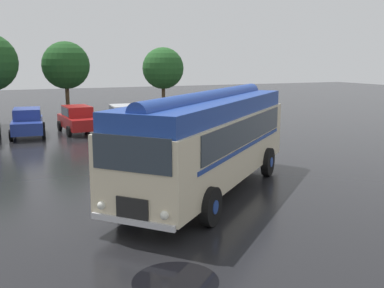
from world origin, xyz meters
TOP-DOWN VIEW (x-y plane):
  - ground_plane at (0.00, 0.00)m, footprint 120.00×120.00m
  - vintage_bus at (0.93, -0.41)m, footprint 9.13×8.57m
  - car_near_left at (-4.02, 14.22)m, footprint 2.25×4.34m
  - car_mid_left at (-1.03, 14.45)m, footprint 2.20×4.32m
  - car_mid_right at (1.75, 13.73)m, footprint 2.18×4.31m
  - tree_centre at (-0.50, 21.68)m, footprint 3.59×3.59m
  - tree_right_of_centre at (6.76, 20.28)m, footprint 3.31×3.31m
  - puddle_patch at (-2.54, -5.99)m, footprint 1.81×1.81m

SIDE VIEW (x-z plane):
  - ground_plane at x=0.00m, z-range 0.00..0.00m
  - puddle_patch at x=-2.54m, z-range 0.00..0.01m
  - car_near_left at x=-4.02m, z-range 0.02..1.68m
  - car_mid_left at x=-1.03m, z-range 0.02..1.68m
  - car_mid_right at x=1.75m, z-range 0.02..1.68m
  - vintage_bus at x=0.93m, z-range 0.15..3.64m
  - tree_right_of_centre at x=6.76m, z-range 1.12..6.62m
  - tree_centre at x=-0.50m, z-range 1.22..7.11m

